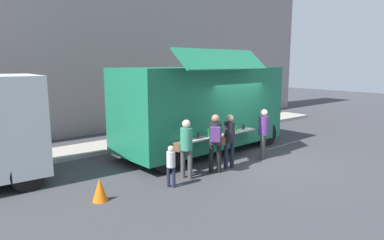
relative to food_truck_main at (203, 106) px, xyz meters
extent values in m
plane|color=#38383D|center=(0.68, -1.86, -1.66)|extent=(60.00, 60.00, 0.00)
cube|color=#9E998E|center=(-4.01, 2.62, -1.59)|extent=(28.00, 1.60, 0.15)
cube|color=gray|center=(-3.01, 6.52, 3.46)|extent=(32.00, 2.40, 10.25)
cube|color=#1A704D|center=(-0.01, 0.02, 0.01)|extent=(6.47, 2.72, 2.76)
cube|color=#1A704D|center=(-0.57, -1.58, 1.64)|extent=(3.53, 0.92, 0.65)
cube|color=black|center=(-0.59, -1.16, 0.34)|extent=(3.33, 0.25, 1.24)
cube|color=#B7B7BC|center=(-0.58, -1.38, -0.76)|extent=(3.51, 0.51, 0.05)
cylinder|color=red|center=(-1.84, -1.40, -0.63)|extent=(0.06, 0.06, 0.23)
cylinder|color=black|center=(-1.44, -1.44, -0.64)|extent=(0.07, 0.07, 0.21)
cylinder|color=green|center=(-0.99, -1.41, -0.61)|extent=(0.08, 0.08, 0.26)
cylinder|color=green|center=(-0.60, -1.33, -0.61)|extent=(0.08, 0.08, 0.25)
cylinder|color=red|center=(-0.17, -1.41, -0.62)|extent=(0.08, 0.08, 0.25)
cylinder|color=green|center=(0.29, -1.39, -0.65)|extent=(0.08, 0.08, 0.19)
cylinder|color=black|center=(0.72, -1.34, -0.65)|extent=(0.08, 0.08, 0.19)
cube|color=black|center=(3.12, 0.16, 0.51)|extent=(0.17, 2.07, 1.21)
cylinder|color=black|center=(2.43, 1.20, -1.21)|extent=(0.90, 0.28, 0.90)
cylinder|color=black|center=(2.52, -0.93, -1.21)|extent=(0.90, 0.28, 0.90)
cylinder|color=black|center=(-2.54, 0.97, -1.21)|extent=(0.90, 0.28, 0.90)
cylinder|color=black|center=(-2.44, -1.16, -1.21)|extent=(0.90, 0.28, 0.90)
cube|color=black|center=(-5.35, 0.93, 0.32)|extent=(0.18, 1.91, 1.04)
cylinder|color=black|center=(-5.84, 2.00, -1.24)|extent=(0.84, 0.26, 0.84)
cylinder|color=black|center=(-5.96, -0.09, -1.24)|extent=(0.84, 0.26, 0.84)
cone|color=orange|center=(-4.82, -1.87, -1.39)|extent=(0.36, 0.36, 0.55)
cylinder|color=#2D603B|center=(4.42, 2.32, -1.16)|extent=(0.60, 0.60, 1.01)
cylinder|color=#202435|center=(-0.77, -1.98, -1.25)|extent=(0.13, 0.13, 0.82)
cylinder|color=#202435|center=(-0.55, -2.03, -1.25)|extent=(0.13, 0.13, 0.82)
cylinder|color=#232128|center=(-0.66, -2.00, -0.54)|extent=(0.34, 0.34, 0.62)
sphere|color=#CEAD8A|center=(-0.66, -2.00, -0.11)|extent=(0.23, 0.23, 0.23)
cube|color=brown|center=(-0.92, -1.94, -0.80)|extent=(0.23, 0.19, 0.24)
cylinder|color=black|center=(-1.38, -1.98, -1.24)|extent=(0.14, 0.14, 0.85)
cylinder|color=black|center=(-1.22, -2.14, -1.24)|extent=(0.14, 0.14, 0.85)
cylinder|color=#232329|center=(-1.30, -2.06, -0.49)|extent=(0.35, 0.35, 0.64)
sphere|color=#986D52|center=(-1.30, -2.06, -0.05)|extent=(0.24, 0.24, 0.24)
cube|color=#552F73|center=(-1.49, -2.25, -0.46)|extent=(0.34, 0.34, 0.42)
cylinder|color=#484545|center=(-2.33, -1.83, -1.25)|extent=(0.13, 0.13, 0.82)
cylinder|color=#484545|center=(-2.23, -2.02, -1.25)|extent=(0.13, 0.13, 0.82)
cylinder|color=#358769|center=(-2.28, -1.92, -0.53)|extent=(0.34, 0.34, 0.62)
sphere|color=beige|center=(-2.28, -1.92, -0.11)|extent=(0.23, 0.23, 0.23)
cube|color=brown|center=(-2.40, -1.68, -0.79)|extent=(0.22, 0.24, 0.24)
cylinder|color=#494346|center=(0.85, -2.08, -1.25)|extent=(0.13, 0.13, 0.83)
cylinder|color=#494346|center=(1.04, -1.98, -1.25)|extent=(0.13, 0.13, 0.83)
cylinder|color=#552F77|center=(0.95, -2.03, -0.52)|extent=(0.34, 0.34, 0.63)
sphere|color=beige|center=(0.95, -2.03, -0.09)|extent=(0.23, 0.23, 0.23)
cylinder|color=#1E2336|center=(-3.06, -2.15, -1.39)|extent=(0.09, 0.09, 0.55)
cylinder|color=#1E2336|center=(-2.97, -2.27, -1.39)|extent=(0.09, 0.09, 0.55)
cylinder|color=silver|center=(-3.01, -2.21, -0.91)|extent=(0.23, 0.23, 0.41)
sphere|color=beige|center=(-3.01, -2.21, -0.63)|extent=(0.15, 0.15, 0.15)
camera|label=1|loc=(-7.84, -8.94, 1.53)|focal=31.08mm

